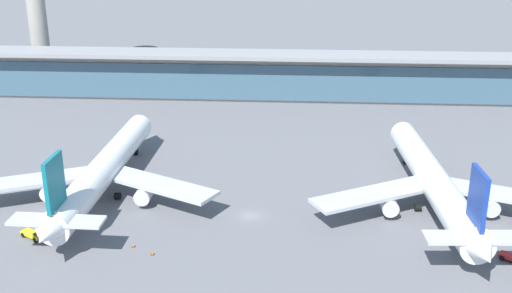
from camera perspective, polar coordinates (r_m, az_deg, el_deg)
ground_plane at (r=123.67m, az=-0.52°, el=-6.30°), size 1200.00×1200.00×0.00m
airliner_left_stand at (r=133.96m, az=-13.73°, el=-2.14°), size 51.09×66.34×17.69m
airliner_centre_stand at (r=129.64m, az=15.88°, el=-3.11°), size 51.00×66.44×17.69m
service_truck_mid_apron_yellow at (r=122.11m, az=-19.56°, el=-7.51°), size 6.57×4.57×2.70m
terminal_building at (r=199.31m, az=1.25°, el=6.50°), size 189.63×12.80×15.20m
safety_cone_alpha at (r=114.72m, az=-11.05°, el=-8.79°), size 0.62×0.62×0.70m
safety_cone_bravo at (r=111.73m, az=-9.36°, el=-9.51°), size 0.62×0.62×0.70m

